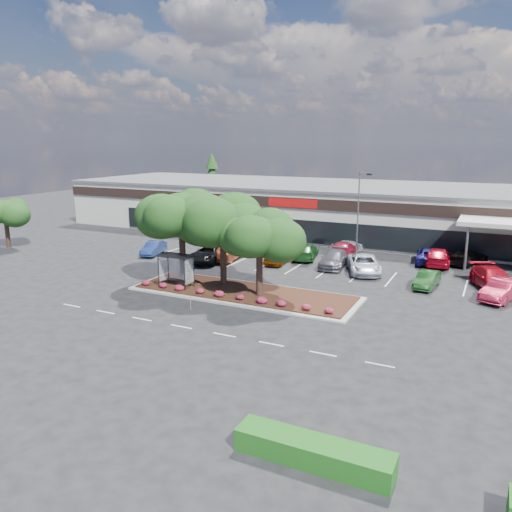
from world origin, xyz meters
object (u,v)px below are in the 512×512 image
at_px(car_1, 209,253).
at_px(car_0, 154,248).
at_px(light_pole, 359,221).
at_px(survey_stake, 191,302).

bearing_deg(car_1, car_0, 170.70).
height_order(light_pole, car_0, light_pole).
distance_m(light_pole, car_0, 21.44).
bearing_deg(car_0, survey_stake, -59.90).
distance_m(survey_stake, car_1, 14.72).
bearing_deg(survey_stake, car_0, 135.26).
xyz_separation_m(light_pole, survey_stake, (-6.45, -20.75, -3.24)).
bearing_deg(car_0, car_1, -15.88).
xyz_separation_m(light_pole, car_0, (-19.85, -7.47, -3.16)).
bearing_deg(light_pole, car_0, -159.37).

